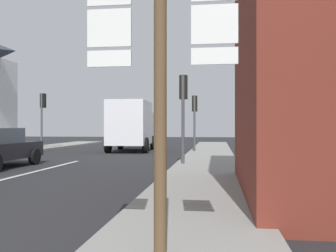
{
  "coord_description": "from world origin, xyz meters",
  "views": [
    {
      "loc": [
        6.08,
        -3.74,
        1.53
      ],
      "look_at": [
        3.98,
        12.27,
        1.55
      ],
      "focal_mm": 39.91,
      "sensor_mm": 36.0,
      "label": 1
    }
  ],
  "objects_px": {
    "delivery_truck": "(131,124)",
    "traffic_light_near_right": "(183,99)",
    "traffic_light_far_right": "(195,111)",
    "route_sign_post": "(160,91)",
    "traffic_light_far_left": "(43,108)"
  },
  "relations": [
    {
      "from": "delivery_truck",
      "to": "route_sign_post",
      "type": "relative_size",
      "value": 1.59
    },
    {
      "from": "delivery_truck",
      "to": "route_sign_post",
      "type": "distance_m",
      "value": 19.08
    },
    {
      "from": "delivery_truck",
      "to": "traffic_light_far_right",
      "type": "xyz_separation_m",
      "value": [
        3.97,
        -1.26,
        0.78
      ]
    },
    {
      "from": "route_sign_post",
      "to": "traffic_light_near_right",
      "type": "height_order",
      "value": "traffic_light_near_right"
    },
    {
      "from": "traffic_light_near_right",
      "to": "delivery_truck",
      "type": "bearing_deg",
      "value": 115.14
    },
    {
      "from": "traffic_light_far_left",
      "to": "delivery_truck",
      "type": "bearing_deg",
      "value": 2.36
    },
    {
      "from": "traffic_light_far_right",
      "to": "traffic_light_near_right",
      "type": "bearing_deg",
      "value": -90.0
    },
    {
      "from": "traffic_light_near_right",
      "to": "route_sign_post",
      "type": "bearing_deg",
      "value": -86.27
    },
    {
      "from": "delivery_truck",
      "to": "traffic_light_far_right",
      "type": "distance_m",
      "value": 4.23
    },
    {
      "from": "traffic_light_far_left",
      "to": "route_sign_post",
      "type": "bearing_deg",
      "value": -60.61
    },
    {
      "from": "traffic_light_far_right",
      "to": "traffic_light_far_left",
      "type": "bearing_deg",
      "value": 173.95
    },
    {
      "from": "traffic_light_far_right",
      "to": "traffic_light_far_left",
      "type": "relative_size",
      "value": 0.91
    },
    {
      "from": "delivery_truck",
      "to": "traffic_light_far_left",
      "type": "xyz_separation_m",
      "value": [
        -5.67,
        -0.23,
        1.02
      ]
    },
    {
      "from": "delivery_truck",
      "to": "traffic_light_near_right",
      "type": "xyz_separation_m",
      "value": [
        3.97,
        -8.46,
        0.91
      ]
    },
    {
      "from": "delivery_truck",
      "to": "traffic_light_near_right",
      "type": "height_order",
      "value": "traffic_light_near_right"
    }
  ]
}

